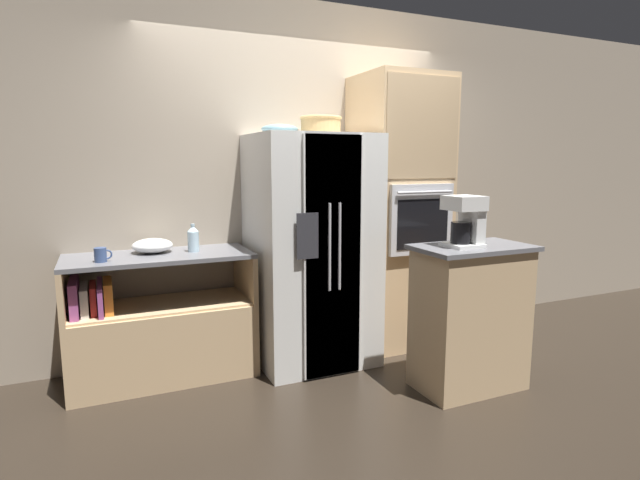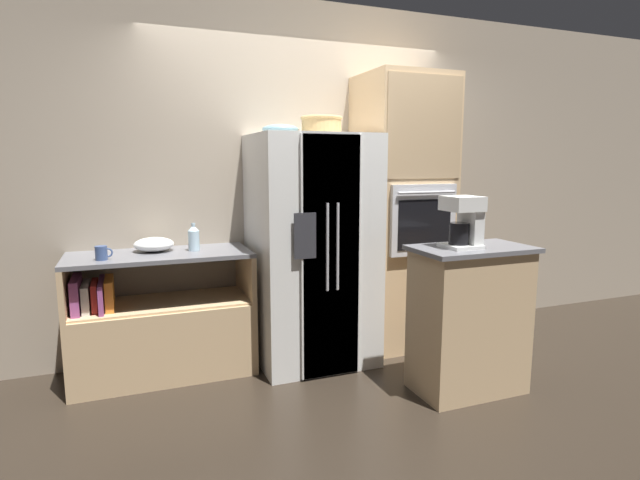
# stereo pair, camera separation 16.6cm
# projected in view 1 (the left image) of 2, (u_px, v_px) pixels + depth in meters

# --- Properties ---
(ground_plane) EXTENTS (20.00, 20.00, 0.00)m
(ground_plane) POSITION_uv_depth(u_px,v_px,m) (321.00, 357.00, 3.94)
(ground_plane) COLOR black
(wall_back) EXTENTS (12.00, 0.06, 2.80)m
(wall_back) POSITION_uv_depth(u_px,v_px,m) (299.00, 178.00, 4.14)
(wall_back) COLOR tan
(wall_back) RESTS_ON ground_plane
(counter_left) EXTENTS (1.26, 0.57, 0.89)m
(counter_left) POSITION_uv_depth(u_px,v_px,m) (161.00, 333.00, 3.55)
(counter_left) COLOR tan
(counter_left) RESTS_ON ground_plane
(refrigerator) EXTENTS (0.87, 0.82, 1.73)m
(refrigerator) POSITION_uv_depth(u_px,v_px,m) (311.00, 250.00, 3.81)
(refrigerator) COLOR silver
(refrigerator) RESTS_ON ground_plane
(wall_oven) EXTENTS (0.69, 0.70, 2.22)m
(wall_oven) POSITION_uv_depth(u_px,v_px,m) (398.00, 213.00, 4.16)
(wall_oven) COLOR tan
(wall_oven) RESTS_ON ground_plane
(island_counter) EXTENTS (0.78, 0.46, 0.99)m
(island_counter) POSITION_uv_depth(u_px,v_px,m) (470.00, 317.00, 3.36)
(island_counter) COLOR tan
(island_counter) RESTS_ON ground_plane
(wicker_basket) EXTENTS (0.31, 0.31, 0.13)m
(wicker_basket) POSITION_uv_depth(u_px,v_px,m) (321.00, 125.00, 3.71)
(wicker_basket) COLOR tan
(wicker_basket) RESTS_ON refrigerator
(fruit_bowl) EXTENTS (0.27, 0.27, 0.07)m
(fruit_bowl) POSITION_uv_depth(u_px,v_px,m) (280.00, 129.00, 3.68)
(fruit_bowl) COLOR #668C99
(fruit_bowl) RESTS_ON refrigerator
(bottle_tall) EXTENTS (0.08, 0.08, 0.20)m
(bottle_tall) POSITION_uv_depth(u_px,v_px,m) (193.00, 238.00, 3.56)
(bottle_tall) COLOR silver
(bottle_tall) RESTS_ON counter_left
(mug) EXTENTS (0.11, 0.08, 0.09)m
(mug) POSITION_uv_depth(u_px,v_px,m) (101.00, 255.00, 3.20)
(mug) COLOR #384C7A
(mug) RESTS_ON counter_left
(mixing_bowl) EXTENTS (0.28, 0.28, 0.10)m
(mixing_bowl) POSITION_uv_depth(u_px,v_px,m) (152.00, 246.00, 3.53)
(mixing_bowl) COLOR white
(mixing_bowl) RESTS_ON counter_left
(coffee_maker) EXTENTS (0.22, 0.22, 0.33)m
(coffee_maker) POSITION_uv_depth(u_px,v_px,m) (466.00, 219.00, 3.22)
(coffee_maker) COLOR white
(coffee_maker) RESTS_ON island_counter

